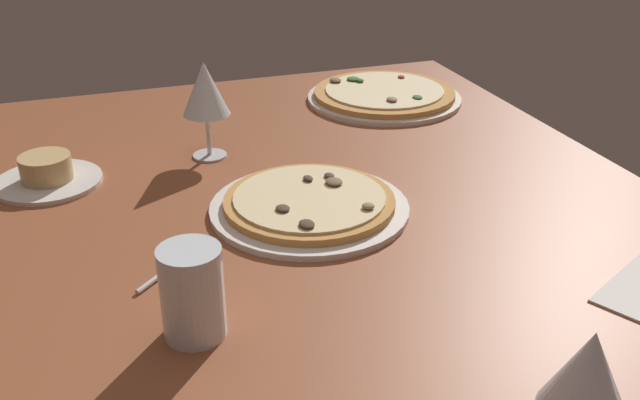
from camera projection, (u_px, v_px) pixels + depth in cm
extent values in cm
cube|color=brown|center=(331.00, 237.00, 109.92)|extent=(150.00, 110.00, 4.00)
cylinder|color=silver|center=(309.00, 208.00, 112.84)|extent=(30.61, 30.61, 1.00)
cylinder|color=#C68C47|center=(309.00, 202.00, 112.35)|extent=(26.28, 26.28, 1.20)
cylinder|color=beige|center=(309.00, 197.00, 111.99)|extent=(23.33, 23.33, 0.40)
ellipsoid|color=#4C3828|center=(307.00, 224.00, 103.15)|extent=(2.80, 2.19, 0.62)
ellipsoid|color=#4C3828|center=(329.00, 176.00, 117.85)|extent=(2.00, 1.54, 0.60)
ellipsoid|color=brown|center=(334.00, 182.00, 115.66)|extent=(3.03, 2.67, 0.71)
ellipsoid|color=#937556|center=(368.00, 206.00, 107.98)|extent=(1.90, 1.89, 0.77)
ellipsoid|color=#4C3828|center=(283.00, 208.00, 107.55)|extent=(2.41, 2.06, 0.57)
ellipsoid|color=#4C3828|center=(308.00, 178.00, 116.87)|extent=(2.12, 1.51, 0.62)
cylinder|color=silver|center=(384.00, 98.00, 159.98)|extent=(33.28, 33.28, 1.00)
cylinder|color=#C68C47|center=(384.00, 93.00, 159.49)|extent=(30.51, 30.51, 1.20)
cylinder|color=beige|center=(384.00, 90.00, 159.14)|extent=(25.63, 25.63, 0.40)
ellipsoid|color=#387033|center=(353.00, 79.00, 164.66)|extent=(2.97, 2.86, 0.62)
ellipsoid|color=#387033|center=(360.00, 80.00, 163.40)|extent=(1.89, 1.71, 0.68)
ellipsoid|color=#937556|center=(392.00, 99.00, 151.74)|extent=(2.76, 2.15, 0.69)
ellipsoid|color=#AD4733|center=(401.00, 77.00, 166.24)|extent=(1.75, 1.53, 0.53)
ellipsoid|color=#387033|center=(418.00, 97.00, 153.48)|extent=(2.47, 1.98, 0.42)
ellipsoid|color=brown|center=(335.00, 80.00, 163.53)|extent=(3.04, 2.62, 0.75)
cylinder|color=silver|center=(48.00, 181.00, 121.74)|extent=(17.47, 17.47, 0.80)
cylinder|color=tan|center=(46.00, 168.00, 120.63)|extent=(8.35, 8.35, 4.18)
cone|color=silver|center=(588.00, 372.00, 61.38)|extent=(7.63, 7.63, 8.10)
cone|color=#5B0F19|center=(584.00, 395.00, 62.46)|extent=(2.75, 2.75, 3.24)
cylinder|color=silver|center=(210.00, 155.00, 132.19)|extent=(6.05, 6.05, 0.40)
cylinder|color=silver|center=(208.00, 134.00, 130.41)|extent=(0.80, 0.80, 7.61)
cone|color=silver|center=(205.00, 88.00, 126.64)|extent=(8.26, 8.26, 9.36)
cone|color=maroon|center=(206.00, 104.00, 127.90)|extent=(2.94, 2.94, 3.70)
cylinder|color=silver|center=(192.00, 293.00, 82.83)|extent=(7.31, 7.31, 11.21)
cylinder|color=silver|center=(194.00, 308.00, 83.78)|extent=(6.72, 6.72, 6.92)
ellipsoid|color=silver|center=(186.00, 256.00, 100.04)|extent=(4.84, 4.77, 1.00)
cylinder|color=silver|center=(162.00, 274.00, 96.20)|extent=(7.23, 7.78, 0.70)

